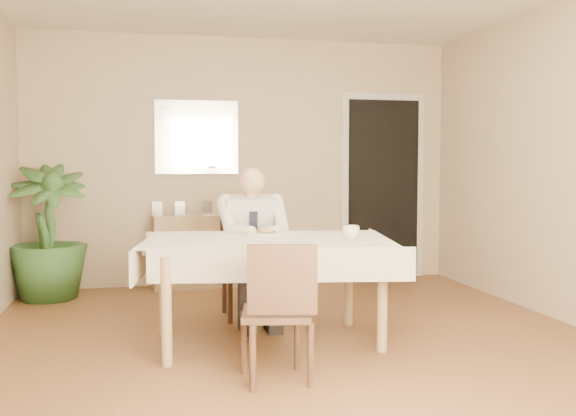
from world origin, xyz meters
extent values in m
plane|color=brown|center=(0.00, 0.00, 0.00)|extent=(5.00, 5.00, 0.00)
cube|color=tan|center=(0.00, 2.50, 1.30)|extent=(4.50, 0.02, 2.60)
cube|color=tan|center=(0.00, -2.50, 1.30)|extent=(4.50, 0.02, 2.60)
cube|color=beige|center=(0.00, -2.48, 1.45)|extent=(1.34, 0.02, 1.44)
cube|color=white|center=(0.00, -2.46, 1.45)|extent=(1.18, 0.02, 1.28)
cube|color=beige|center=(1.55, 2.48, 1.00)|extent=(0.96, 0.03, 2.10)
cube|color=black|center=(1.55, 2.45, 1.00)|extent=(0.80, 0.05, 1.95)
cube|color=silver|center=(-0.50, 2.48, 1.55)|extent=(0.86, 0.03, 0.76)
cube|color=white|center=(-0.50, 2.46, 1.55)|extent=(0.74, 0.02, 0.64)
cube|color=#9C7D56|center=(-0.19, 0.14, 0.72)|extent=(1.73, 1.16, 0.04)
cube|color=beige|center=(-0.19, 0.14, 0.75)|extent=(1.84, 1.27, 0.01)
cube|color=beige|center=(-0.19, -0.36, 0.64)|extent=(1.68, 0.30, 0.22)
cube|color=beige|center=(-0.19, 0.64, 0.64)|extent=(1.68, 0.30, 0.22)
cube|color=beige|center=(-1.04, 0.14, 0.64)|extent=(0.18, 0.99, 0.22)
cube|color=beige|center=(0.66, 0.14, 0.64)|extent=(0.18, 0.99, 0.22)
cylinder|color=#9C7D56|center=(-0.91, -0.23, 0.35)|extent=(0.07, 0.07, 0.70)
cylinder|color=#9C7D56|center=(0.53, -0.23, 0.35)|extent=(0.07, 0.07, 0.70)
cylinder|color=#9C7D56|center=(-0.91, 0.51, 0.35)|extent=(0.07, 0.07, 0.70)
cylinder|color=#9C7D56|center=(0.53, 0.51, 0.35)|extent=(0.07, 0.07, 0.70)
cube|color=#3B271A|center=(-0.19, 0.94, 0.46)|extent=(0.49, 0.49, 0.04)
cube|color=#3B271A|center=(-0.19, 1.14, 0.72)|extent=(0.45, 0.09, 0.45)
cylinder|color=#3B271A|center=(-0.38, 0.75, 0.22)|extent=(0.04, 0.04, 0.44)
cylinder|color=#3B271A|center=(0.00, 0.75, 0.22)|extent=(0.04, 0.04, 0.44)
cylinder|color=#3B271A|center=(-0.38, 1.13, 0.22)|extent=(0.04, 0.04, 0.44)
cylinder|color=#3B271A|center=(0.00, 1.13, 0.22)|extent=(0.04, 0.04, 0.44)
cube|color=#3B271A|center=(-0.29, -0.63, 0.40)|extent=(0.46, 0.46, 0.04)
cube|color=#3B271A|center=(-0.29, -0.81, 0.63)|extent=(0.39, 0.12, 0.39)
cylinder|color=#3B271A|center=(-0.46, -0.80, 0.19)|extent=(0.04, 0.04, 0.38)
cylinder|color=#3B271A|center=(-0.12, -0.80, 0.19)|extent=(0.04, 0.04, 0.38)
cylinder|color=#3B271A|center=(-0.46, -0.47, 0.19)|extent=(0.04, 0.04, 0.38)
cylinder|color=#3B271A|center=(-0.12, -0.47, 0.19)|extent=(0.04, 0.04, 0.38)
cube|color=white|center=(-0.19, 0.90, 0.75)|extent=(0.42, 0.31, 0.55)
cube|color=black|center=(-0.19, 0.78, 0.72)|extent=(0.07, 0.08, 0.36)
cylinder|color=tan|center=(-0.19, 0.86, 1.03)|extent=(0.09, 0.09, 0.08)
sphere|color=tan|center=(-0.19, 0.83, 1.14)|extent=(0.21, 0.21, 0.21)
cube|color=black|center=(-0.29, 0.70, 0.52)|extent=(0.13, 0.42, 0.13)
cube|color=black|center=(-0.09, 0.70, 0.52)|extent=(0.13, 0.42, 0.13)
cube|color=black|center=(-0.29, 0.52, 0.23)|extent=(0.11, 0.12, 0.45)
cube|color=black|center=(-0.09, 0.52, 0.23)|extent=(0.11, 0.12, 0.45)
cube|color=black|center=(-0.29, 0.46, 0.04)|extent=(0.11, 0.26, 0.07)
cube|color=black|center=(-0.09, 0.46, 0.04)|extent=(0.11, 0.26, 0.07)
cylinder|color=white|center=(-0.15, 0.38, 0.76)|extent=(0.26, 0.26, 0.02)
ellipsoid|color=olive|center=(-0.15, 0.38, 0.78)|extent=(0.14, 0.14, 0.06)
cylinder|color=silver|center=(-0.11, 0.32, 0.78)|extent=(0.01, 0.13, 0.01)
cylinder|color=silver|center=(-0.19, 0.32, 0.78)|extent=(0.01, 0.13, 0.01)
imported|color=white|center=(0.37, -0.02, 0.80)|extent=(0.15, 0.15, 0.09)
cube|color=#9C7D56|center=(-0.50, 2.32, 0.37)|extent=(0.96, 0.41, 0.75)
cube|color=silver|center=(-0.92, 2.32, 0.82)|extent=(0.10, 0.02, 0.14)
cube|color=silver|center=(-0.69, 2.36, 0.82)|extent=(0.10, 0.02, 0.14)
cube|color=silver|center=(-0.41, 2.34, 0.82)|extent=(0.10, 0.02, 0.14)
imported|color=#294F20|center=(-1.94, 2.05, 0.64)|extent=(0.82, 0.82, 1.28)
camera|label=1|loc=(-1.02, -4.28, 1.28)|focal=40.00mm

